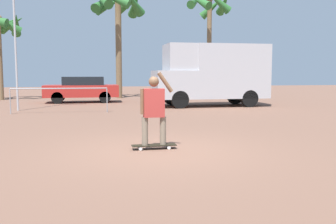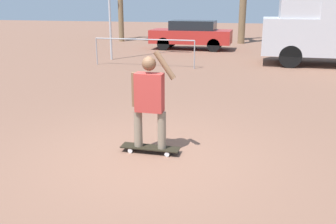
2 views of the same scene
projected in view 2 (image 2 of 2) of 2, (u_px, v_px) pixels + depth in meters
ground_plane at (152, 157)px, 6.14m from camera, size 80.00×80.00×0.00m
skateboard at (150, 148)px, 6.30m from camera, size 1.00×0.26×0.10m
person_skateboarder at (149, 97)px, 6.05m from camera, size 0.74×0.23×1.63m
parked_car_red at (191, 34)px, 19.69m from camera, size 4.21×1.72×1.49m
plaza_railing_segment at (144, 43)px, 14.36m from camera, size 4.00×0.05×1.08m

